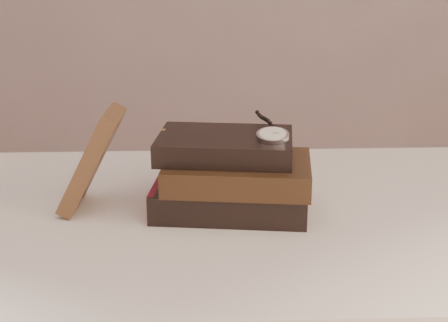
{
  "coord_description": "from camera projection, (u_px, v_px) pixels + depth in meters",
  "views": [
    {
      "loc": [
        0.02,
        -0.57,
        1.14
      ],
      "look_at": [
        0.05,
        0.36,
        0.82
      ],
      "focal_mm": 53.99,
      "sensor_mm": 36.0,
      "label": 1
    }
  ],
  "objects": [
    {
      "name": "book_stack",
      "position": [
        232.0,
        176.0,
        0.99
      ],
      "size": [
        0.24,
        0.18,
        0.11
      ],
      "color": "black",
      "rests_on": "table"
    },
    {
      "name": "eyeglasses",
      "position": [
        185.0,
        151.0,
        1.07
      ],
      "size": [
        0.11,
        0.12,
        0.04
      ],
      "color": "silver",
      "rests_on": "book_stack"
    },
    {
      "name": "journal",
      "position": [
        92.0,
        160.0,
        0.99
      ],
      "size": [
        0.1,
        0.1,
        0.15
      ],
      "primitive_type": "cube",
      "rotation": [
        0.0,
        0.48,
        -0.06
      ],
      "color": "#3D2717",
      "rests_on": "table"
    },
    {
      "name": "pocket_watch",
      "position": [
        272.0,
        134.0,
        0.96
      ],
      "size": [
        0.05,
        0.15,
        0.02
      ],
      "color": "silver",
      "rests_on": "book_stack"
    },
    {
      "name": "table",
      "position": [
        189.0,
        268.0,
        1.02
      ],
      "size": [
        1.0,
        0.6,
        0.75
      ],
      "color": "white",
      "rests_on": "ground"
    }
  ]
}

